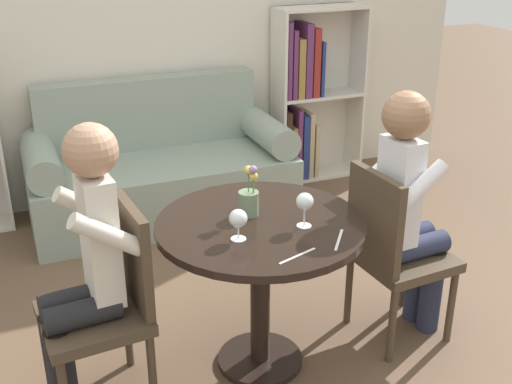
{
  "coord_description": "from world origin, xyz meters",
  "views": [
    {
      "loc": [
        -0.96,
        -2.29,
        1.95
      ],
      "look_at": [
        0.0,
        0.05,
        0.86
      ],
      "focal_mm": 45.0,
      "sensor_mm": 36.0,
      "label": 1
    }
  ],
  "objects_px": {
    "wine_glass_right": "(305,203)",
    "flower_vase": "(249,199)",
    "person_right": "(409,209)",
    "couch": "(160,172)",
    "wine_glass_left": "(238,220)",
    "person_left": "(84,266)",
    "chair_left": "(110,299)",
    "bookshelf_right": "(306,99)",
    "chair_right": "(392,249)"
  },
  "relations": [
    {
      "from": "wine_glass_left",
      "to": "wine_glass_right",
      "type": "xyz_separation_m",
      "value": [
        0.3,
        0.01,
        0.02
      ]
    },
    {
      "from": "chair_left",
      "to": "chair_right",
      "type": "xyz_separation_m",
      "value": [
        1.33,
        -0.07,
        0.0
      ]
    },
    {
      "from": "couch",
      "to": "wine_glass_left",
      "type": "relative_size",
      "value": 13.4
    },
    {
      "from": "person_left",
      "to": "couch",
      "type": "bearing_deg",
      "value": 152.46
    },
    {
      "from": "flower_vase",
      "to": "couch",
      "type": "bearing_deg",
      "value": 89.4
    },
    {
      "from": "chair_left",
      "to": "person_right",
      "type": "distance_m",
      "value": 1.43
    },
    {
      "from": "couch",
      "to": "person_left",
      "type": "bearing_deg",
      "value": -112.74
    },
    {
      "from": "person_left",
      "to": "bookshelf_right",
      "type": "bearing_deg",
      "value": 130.9
    },
    {
      "from": "person_left",
      "to": "person_right",
      "type": "height_order",
      "value": "person_right"
    },
    {
      "from": "couch",
      "to": "wine_glass_right",
      "type": "bearing_deg",
      "value": -85.39
    },
    {
      "from": "person_right",
      "to": "chair_left",
      "type": "bearing_deg",
      "value": 83.54
    },
    {
      "from": "flower_vase",
      "to": "wine_glass_right",
      "type": "bearing_deg",
      "value": -48.62
    },
    {
      "from": "person_left",
      "to": "person_right",
      "type": "distance_m",
      "value": 1.5
    },
    {
      "from": "chair_left",
      "to": "couch",
      "type": "bearing_deg",
      "value": 154.72
    },
    {
      "from": "couch",
      "to": "chair_right",
      "type": "xyz_separation_m",
      "value": [
        0.66,
        -1.85,
        0.18
      ]
    },
    {
      "from": "wine_glass_right",
      "to": "flower_vase",
      "type": "bearing_deg",
      "value": 131.38
    },
    {
      "from": "couch",
      "to": "chair_left",
      "type": "bearing_deg",
      "value": -110.48
    },
    {
      "from": "person_right",
      "to": "wine_glass_left",
      "type": "relative_size",
      "value": 9.48
    },
    {
      "from": "wine_glass_left",
      "to": "flower_vase",
      "type": "height_order",
      "value": "flower_vase"
    },
    {
      "from": "flower_vase",
      "to": "bookshelf_right",
      "type": "bearing_deg",
      "value": 57.36
    },
    {
      "from": "chair_right",
      "to": "person_right",
      "type": "relative_size",
      "value": 0.71
    },
    {
      "from": "person_left",
      "to": "flower_vase",
      "type": "relative_size",
      "value": 5.34
    },
    {
      "from": "chair_left",
      "to": "person_right",
      "type": "xyz_separation_m",
      "value": [
        1.41,
        -0.06,
        0.19
      ]
    },
    {
      "from": "couch",
      "to": "person_right",
      "type": "distance_m",
      "value": 2.02
    },
    {
      "from": "chair_right",
      "to": "wine_glass_right",
      "type": "distance_m",
      "value": 0.63
    },
    {
      "from": "wine_glass_right",
      "to": "flower_vase",
      "type": "height_order",
      "value": "flower_vase"
    },
    {
      "from": "chair_right",
      "to": "flower_vase",
      "type": "xyz_separation_m",
      "value": [
        -0.68,
        0.13,
        0.32
      ]
    },
    {
      "from": "bookshelf_right",
      "to": "chair_left",
      "type": "height_order",
      "value": "bookshelf_right"
    },
    {
      "from": "bookshelf_right",
      "to": "person_right",
      "type": "distance_m",
      "value": 2.16
    },
    {
      "from": "bookshelf_right",
      "to": "flower_vase",
      "type": "relative_size",
      "value": 5.69
    },
    {
      "from": "couch",
      "to": "bookshelf_right",
      "type": "xyz_separation_m",
      "value": [
        1.25,
        0.26,
        0.33
      ]
    },
    {
      "from": "wine_glass_right",
      "to": "person_right",
      "type": "bearing_deg",
      "value": 7.68
    },
    {
      "from": "person_left",
      "to": "person_right",
      "type": "relative_size",
      "value": 1.0
    },
    {
      "from": "bookshelf_right",
      "to": "chair_right",
      "type": "distance_m",
      "value": 2.2
    },
    {
      "from": "chair_right",
      "to": "wine_glass_right",
      "type": "xyz_separation_m",
      "value": [
        -0.51,
        -0.07,
        0.36
      ]
    },
    {
      "from": "chair_left",
      "to": "wine_glass_right",
      "type": "bearing_deg",
      "value": 75.52
    },
    {
      "from": "chair_left",
      "to": "flower_vase",
      "type": "height_order",
      "value": "flower_vase"
    },
    {
      "from": "person_right",
      "to": "wine_glass_right",
      "type": "height_order",
      "value": "person_right"
    },
    {
      "from": "couch",
      "to": "chair_right",
      "type": "bearing_deg",
      "value": -70.23
    },
    {
      "from": "bookshelf_right",
      "to": "chair_right",
      "type": "xyz_separation_m",
      "value": [
        -0.59,
        -2.11,
        -0.15
      ]
    },
    {
      "from": "chair_left",
      "to": "chair_right",
      "type": "distance_m",
      "value": 1.33
    },
    {
      "from": "person_right",
      "to": "bookshelf_right",
      "type": "bearing_deg",
      "value": -17.52
    },
    {
      "from": "chair_left",
      "to": "person_left",
      "type": "height_order",
      "value": "person_left"
    },
    {
      "from": "wine_glass_left",
      "to": "wine_glass_right",
      "type": "bearing_deg",
      "value": 1.16
    },
    {
      "from": "person_left",
      "to": "chair_left",
      "type": "bearing_deg",
      "value": 93.3
    },
    {
      "from": "wine_glass_right",
      "to": "bookshelf_right",
      "type": "bearing_deg",
      "value": 63.27
    },
    {
      "from": "couch",
      "to": "person_left",
      "type": "height_order",
      "value": "person_left"
    },
    {
      "from": "bookshelf_right",
      "to": "chair_left",
      "type": "relative_size",
      "value": 1.49
    },
    {
      "from": "couch",
      "to": "person_right",
      "type": "xyz_separation_m",
      "value": [
        0.75,
        -1.84,
        0.37
      ]
    },
    {
      "from": "bookshelf_right",
      "to": "person_left",
      "type": "distance_m",
      "value": 2.87
    }
  ]
}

